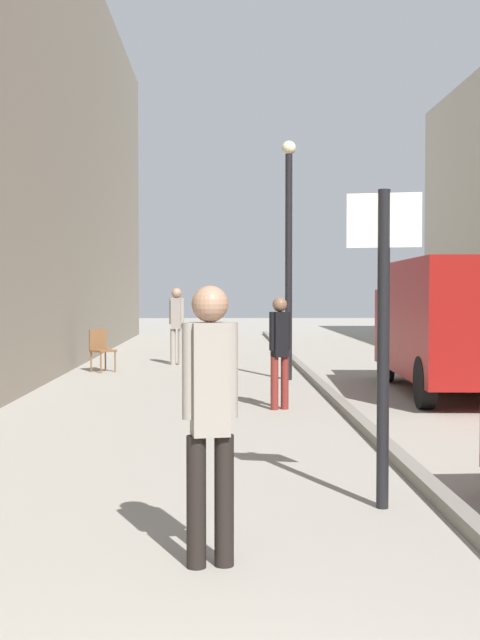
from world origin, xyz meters
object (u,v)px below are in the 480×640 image
Objects in this scene: pedestrian_mid_block at (177,321)px; cafe_chair_near_window at (101,347)px; street_sign_post at (383,320)px; delivery_van at (459,322)px; lamp_post at (289,244)px; pedestrian_main_foreground at (210,405)px; pedestrian_far_crossing at (280,345)px.

pedestrian_mid_block reaches higher than cafe_chair_near_window.
pedestrian_mid_block is 13.15m from street_sign_post.
street_sign_post is at bearing 66.98° from cafe_chair_near_window.
delivery_van is 5.65× the size of cafe_chair_near_window.
street_sign_post is at bearing -90.25° from lamp_post.
pedestrian_mid_block is 0.35× the size of delivery_van.
pedestrian_main_foreground is at bearing -97.45° from lamp_post.
pedestrian_far_crossing is at bearing -73.06° from street_sign_post.
pedestrian_main_foreground is 2.02m from street_sign_post.
pedestrian_far_crossing is at bearing -149.25° from delivery_van.
cafe_chair_near_window is at bearing -88.32° from pedestrian_main_foreground.
street_sign_post reaches higher than delivery_van.
lamp_post is at bearing 62.44° from pedestrian_far_crossing.
street_sign_post is (2.37, -12.93, 0.48)m from pedestrian_mid_block.
pedestrian_mid_block reaches higher than pedestrian_far_crossing.
delivery_van is at bearing 106.64° from cafe_chair_near_window.
street_sign_post is at bearing -108.36° from delivery_van.
cafe_chair_near_window is (-6.73, 4.05, -0.69)m from delivery_van.
street_sign_post is at bearing -145.08° from pedestrian_main_foreground.
pedestrian_mid_block is at bearing 125.87° from lamp_post.
delivery_van is at bearing -98.47° from street_sign_post.
street_sign_post reaches higher than pedestrian_far_crossing.
delivery_van is at bearing -40.50° from lamp_post.
pedestrian_far_crossing is 6.77m from cafe_chair_near_window.
pedestrian_mid_block is 4.44m from lamp_post.
pedestrian_far_crossing is 0.35× the size of lamp_post.
pedestrian_far_crossing is 5.58m from street_sign_post.
pedestrian_far_crossing is at bearing -63.57° from pedestrian_mid_block.
lamp_post reaches higher than pedestrian_main_foreground.
pedestrian_main_foreground is 0.98× the size of pedestrian_mid_block.
lamp_post is 4.86m from cafe_chair_near_window.
pedestrian_far_crossing is 3.65m from delivery_van.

